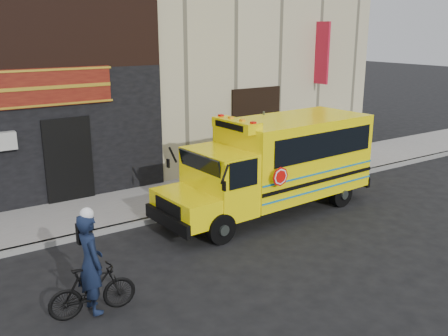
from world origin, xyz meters
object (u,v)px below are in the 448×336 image
bicycle (92,290)px  cyclist (91,265)px  school_bus (278,161)px  sign_pole (263,152)px

bicycle → cyclist: cyclist is taller
school_bus → cyclist: (-6.57, -2.45, -0.52)m
school_bus → cyclist: 7.03m
school_bus → cyclist: bearing=-159.5°
sign_pole → bicycle: sign_pole is taller
bicycle → school_bus: bearing=-62.7°
sign_pole → bicycle: 7.68m
sign_pole → cyclist: 7.58m
school_bus → sign_pole: school_bus is taller
school_bus → sign_pole: 0.96m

